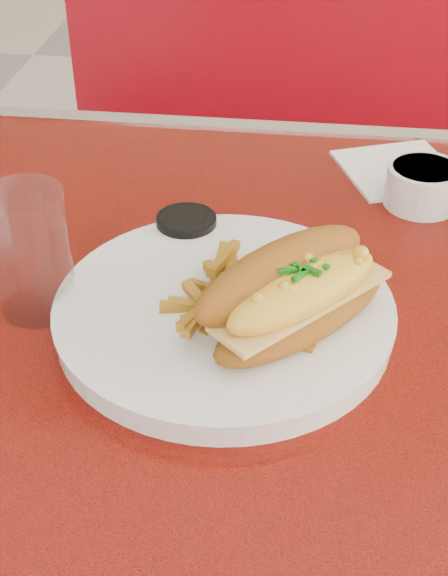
# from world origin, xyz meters

# --- Properties ---
(diner_table) EXTENTS (1.23, 0.83, 0.77)m
(diner_table) POSITION_xyz_m (0.00, 0.00, 0.61)
(diner_table) COLOR red
(diner_table) RESTS_ON ground
(booth_bench_far) EXTENTS (1.20, 0.51, 0.90)m
(booth_bench_far) POSITION_xyz_m (0.00, 0.81, 0.29)
(booth_bench_far) COLOR maroon
(booth_bench_far) RESTS_ON ground
(dinner_plate) EXTENTS (0.40, 0.40, 0.02)m
(dinner_plate) POSITION_xyz_m (-0.16, -0.02, 0.78)
(dinner_plate) COLOR white
(dinner_plate) RESTS_ON diner_table
(mac_hoagie) EXTENTS (0.19, 0.20, 0.08)m
(mac_hoagie) POSITION_xyz_m (-0.10, -0.05, 0.83)
(mac_hoagie) COLOR #985918
(mac_hoagie) RESTS_ON dinner_plate
(fries_pile) EXTENTS (0.14, 0.14, 0.04)m
(fries_pile) POSITION_xyz_m (-0.14, -0.02, 0.81)
(fries_pile) COLOR #BC8620
(fries_pile) RESTS_ON dinner_plate
(fork) EXTENTS (0.03, 0.16, 0.00)m
(fork) POSITION_xyz_m (-0.09, -0.02, 0.79)
(fork) COLOR silver
(fork) RESTS_ON dinner_plate
(gravy_ramekin) EXTENTS (0.10, 0.10, 0.05)m
(gravy_ramekin) POSITION_xyz_m (0.03, 0.22, 0.79)
(gravy_ramekin) COLOR white
(gravy_ramekin) RESTS_ON diner_table
(sauce_cup_left) EXTENTS (0.08, 0.08, 0.03)m
(sauce_cup_left) POSITION_xyz_m (-0.21, 0.11, 0.79)
(sauce_cup_left) COLOR black
(sauce_cup_left) RESTS_ON diner_table
(water_tumbler) EXTENTS (0.09, 0.09, 0.12)m
(water_tumbler) POSITION_xyz_m (-0.33, -0.02, 0.83)
(water_tumbler) COLOR silver
(water_tumbler) RESTS_ON diner_table
(paper_napkin) EXTENTS (0.17, 0.17, 0.00)m
(paper_napkin) POSITION_xyz_m (0.01, 0.29, 0.77)
(paper_napkin) COLOR white
(paper_napkin) RESTS_ON diner_table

